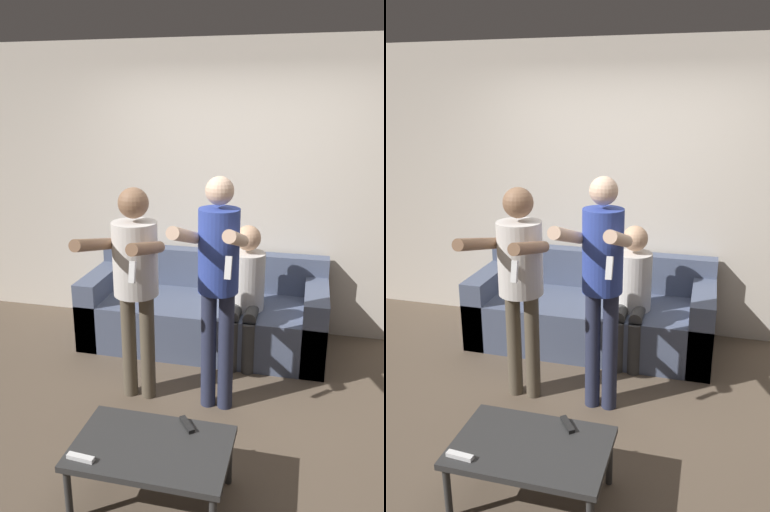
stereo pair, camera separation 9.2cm
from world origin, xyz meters
TOP-DOWN VIEW (x-y plane):
  - ground_plane at (0.00, 0.00)m, footprint 14.00×14.00m
  - wall_back at (0.00, 1.66)m, footprint 6.40×0.06m
  - couch at (-0.23, 1.20)m, footprint 2.17×0.87m
  - person_standing_left at (-0.53, 0.20)m, footprint 0.44×0.74m
  - person_standing_right at (0.07, 0.19)m, footprint 0.40×0.74m
  - person_seated at (0.16, 1.00)m, footprint 0.31×0.53m
  - coffee_table at (-0.10, -0.78)m, footprint 0.86×0.56m
  - remote_near at (-0.42, -0.98)m, footprint 0.15×0.05m
  - remote_far at (0.05, -0.58)m, footprint 0.12×0.14m

SIDE VIEW (x-z plane):
  - ground_plane at x=0.00m, z-range 0.00..0.00m
  - couch at x=-0.23m, z-range -0.12..0.68m
  - coffee_table at x=-0.10m, z-range 0.15..0.52m
  - remote_near at x=-0.42m, z-range 0.37..0.39m
  - remote_far at x=0.05m, z-range 0.37..0.39m
  - person_seated at x=0.16m, z-range 0.06..1.24m
  - person_standing_left at x=-0.53m, z-range 0.20..1.81m
  - person_standing_right at x=0.07m, z-range 0.20..1.90m
  - wall_back at x=0.00m, z-range 0.00..2.70m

